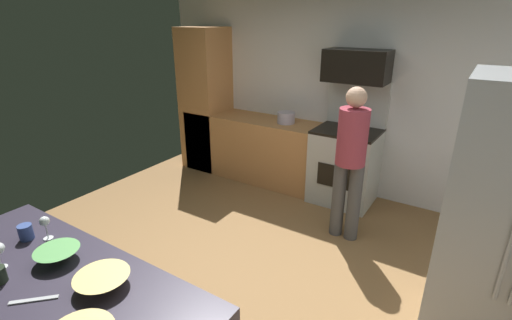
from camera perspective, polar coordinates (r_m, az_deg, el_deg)
ground_plane at (r=3.62m, az=-3.85°, el=-17.06°), size 5.20×4.80×0.02m
wall_back at (r=4.99m, az=12.11°, el=10.15°), size 5.20×0.12×2.60m
lower_cabinet_run at (r=5.29m, az=0.86°, el=1.69°), size 2.40×0.60×0.90m
cabinet_column at (r=5.69m, az=-7.80°, el=9.22°), size 0.60×0.60×2.10m
oven_range at (r=4.77m, az=13.67°, el=-0.40°), size 0.76×0.65×1.51m
microwave at (r=4.56m, az=15.39°, el=13.92°), size 0.74×0.38×0.38m
person_cook at (r=3.81m, az=14.46°, el=0.34°), size 0.31×0.30×1.63m
mixing_bowl_large at (r=2.20m, az=-22.75°, el=-16.95°), size 0.29×0.29×0.07m
mixing_bowl_prep at (r=2.51m, az=-28.43°, el=-12.86°), size 0.25×0.25×0.07m
wine_glass_far at (r=2.72m, az=-29.99°, el=-8.46°), size 0.06×0.06×0.16m
mug_coffee at (r=2.82m, az=-32.18°, el=-9.48°), size 0.09×0.09×0.10m
knife_chef at (r=2.28m, az=-31.25°, el=-18.10°), size 0.18×0.18×0.01m
stock_pot at (r=4.95m, az=4.70°, el=6.59°), size 0.24×0.24×0.15m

